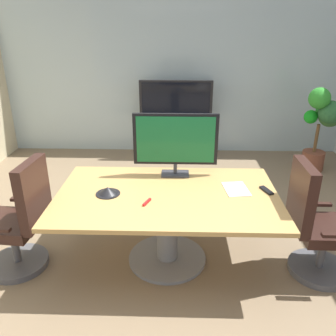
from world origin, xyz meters
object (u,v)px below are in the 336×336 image
Objects in this scene: conference_table at (167,210)px; wall_display_unit at (176,132)px; office_chair_right at (316,230)px; conference_phone at (108,191)px; remote_control at (266,190)px; office_chair_left at (21,226)px; tv_monitor at (175,141)px; potted_plant at (323,122)px.

conference_table is 2.87m from wall_display_unit.
conference_table is 1.54× the size of wall_display_unit.
office_chair_right is 4.95× the size of conference_phone.
conference_phone is 1.46m from remote_control.
office_chair_right is at bearing -48.59° from remote_control.
office_chair_left is 1.65m from tv_monitor.
potted_plant is at bearing 38.64° from remote_control.
potted_plant reaches higher than conference_phone.
conference_table is 0.94m from remote_control.
office_chair_right is 3.28m from wall_display_unit.
tv_monitor is at bearing -139.87° from potted_plant.
office_chair_right is 0.83× the size of wall_display_unit.
conference_phone is at bearing -140.43° from potted_plant.
conference_phone is at bearing -101.52° from wall_display_unit.
wall_display_unit reaches higher than conference_table.
tv_monitor is 2.88m from potted_plant.
office_chair_left is 0.83× the size of potted_plant.
tv_monitor is 2.51m from wall_display_unit.
wall_display_unit reaches higher than office_chair_right.
office_chair_left reaches higher than conference_table.
office_chair_right reaches higher than conference_phone.
potted_plant is at bearing 45.41° from conference_table.
office_chair_right is at bearing -3.82° from conference_phone.
potted_plant is at bearing -14.73° from wall_display_unit.
office_chair_left reaches higher than conference_phone.
remote_control is (0.92, 0.08, 0.18)m from conference_table.
office_chair_right is at bearing -6.25° from conference_table.
conference_table is 1.86× the size of office_chair_right.
potted_plant is (3.59, 2.44, 0.33)m from office_chair_left.
remote_control is (2.25, 0.23, 0.28)m from office_chair_left.
office_chair_right is (2.67, 0.00, 0.00)m from office_chair_left.
conference_table is 3.22m from potted_plant.
wall_display_unit is at bearing 165.27° from potted_plant.
remote_control is at bearing 62.04° from office_chair_right.
tv_monitor reaches higher than office_chair_right.
conference_table is at bearing 164.83° from remote_control.
conference_table is at bearing -91.01° from wall_display_unit.
conference_table is 1.35m from office_chair_right.
tv_monitor reaches higher than wall_display_unit.
wall_display_unit reaches higher than office_chair_left.
potted_plant reaches higher than office_chair_right.
office_chair_right is at bearing -110.74° from potted_plant.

